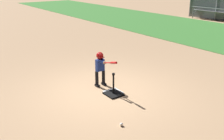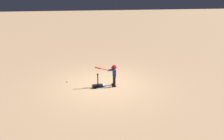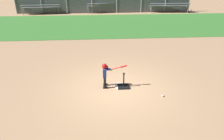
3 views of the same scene
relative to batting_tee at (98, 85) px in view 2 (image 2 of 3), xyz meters
The scene contains 5 objects.
ground_plane 0.34m from the batting_tee, 153.94° to the right, with size 90.00×90.00×0.00m, color tan.
home_plate 0.16m from the batting_tee, 147.41° to the left, with size 0.44×0.44×0.02m, color white.
batting_tee is the anchor object (origin of this frame).
batter_child 0.91m from the batting_tee, behind, with size 0.97×0.32×1.02m.
baseball 1.60m from the batting_tee, 29.73° to the right, with size 0.07×0.07×0.07m, color white.
Camera 2 is at (1.28, 9.36, 4.10)m, focal length 35.00 mm.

